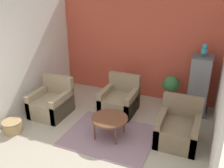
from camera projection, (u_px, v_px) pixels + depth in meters
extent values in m
cube|color=#C64C38|center=(137.00, 47.00, 6.60)|extent=(4.38, 0.06, 2.74)
cube|color=silver|center=(29.00, 54.00, 5.95)|extent=(0.06, 3.33, 2.74)
cube|color=gray|center=(110.00, 136.00, 5.22)|extent=(1.81, 1.47, 0.01)
cylinder|color=brown|center=(110.00, 118.00, 5.06)|extent=(0.75, 0.75, 0.04)
cylinder|color=brown|center=(95.00, 131.00, 5.03)|extent=(0.04, 0.04, 0.40)
cylinder|color=brown|center=(116.00, 136.00, 4.87)|extent=(0.04, 0.04, 0.40)
cylinder|color=brown|center=(104.00, 120.00, 5.42)|extent=(0.04, 0.04, 0.40)
cylinder|color=brown|center=(124.00, 125.00, 5.26)|extent=(0.04, 0.04, 0.40)
cube|color=#9E896B|center=(51.00, 106.00, 5.97)|extent=(0.80, 0.87, 0.43)
cube|color=#9E896B|center=(58.00, 84.00, 6.10)|extent=(0.80, 0.14, 0.45)
cube|color=#9E896B|center=(39.00, 101.00, 6.06)|extent=(0.12, 0.87, 0.58)
cube|color=#9E896B|center=(63.00, 106.00, 5.82)|extent=(0.12, 0.87, 0.58)
cube|color=#7A664C|center=(178.00, 133.00, 4.95)|extent=(0.80, 0.87, 0.43)
cube|color=#7A664C|center=(183.00, 105.00, 5.09)|extent=(0.80, 0.14, 0.45)
cube|color=#7A664C|center=(161.00, 126.00, 5.04)|extent=(0.12, 0.87, 0.58)
cube|color=#7A664C|center=(196.00, 133.00, 4.80)|extent=(0.12, 0.87, 0.58)
cube|color=#8E7A5B|center=(119.00, 104.00, 6.08)|extent=(0.80, 0.87, 0.43)
cube|color=#8E7A5B|center=(125.00, 82.00, 6.22)|extent=(0.80, 0.14, 0.45)
cube|color=#8E7A5B|center=(106.00, 99.00, 6.18)|extent=(0.12, 0.87, 0.58)
cube|color=#8E7A5B|center=(132.00, 104.00, 5.93)|extent=(0.12, 0.87, 0.58)
cube|color=#555559|center=(195.00, 110.00, 6.15)|extent=(0.55, 0.55, 0.08)
cube|color=gray|center=(199.00, 84.00, 5.87)|extent=(0.45, 0.45, 1.32)
cube|color=#555559|center=(203.00, 57.00, 5.61)|extent=(0.47, 0.47, 0.03)
ellipsoid|color=teal|center=(204.00, 51.00, 5.56)|extent=(0.13, 0.17, 0.21)
sphere|color=teal|center=(205.00, 46.00, 5.49)|extent=(0.11, 0.11, 0.11)
cone|color=gold|center=(205.00, 47.00, 5.45)|extent=(0.05, 0.05, 0.05)
cone|color=teal|center=(204.00, 51.00, 5.63)|extent=(0.07, 0.14, 0.18)
cylinder|color=beige|center=(169.00, 103.00, 6.39)|extent=(0.20, 0.20, 0.18)
cylinder|color=brown|center=(170.00, 94.00, 6.29)|extent=(0.02, 0.02, 0.31)
sphere|color=#337038|center=(171.00, 84.00, 6.18)|extent=(0.39, 0.39, 0.39)
sphere|color=#337038|center=(167.00, 85.00, 6.28)|extent=(0.23, 0.23, 0.23)
sphere|color=#337038|center=(175.00, 87.00, 6.14)|extent=(0.21, 0.21, 0.21)
cylinder|color=tan|center=(12.00, 126.00, 5.34)|extent=(0.40, 0.40, 0.25)
cylinder|color=olive|center=(12.00, 122.00, 5.29)|extent=(0.42, 0.42, 0.02)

